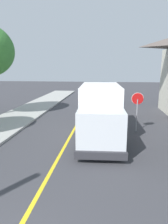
# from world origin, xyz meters

# --- Properties ---
(centre_line_yellow) EXTENTS (0.16, 56.00, 0.01)m
(centre_line_yellow) POSITION_xyz_m (0.00, 10.00, 0.00)
(centre_line_yellow) COLOR gold
(centre_line_yellow) RESTS_ON ground
(box_truck) EXTENTS (2.75, 7.29, 3.20)m
(box_truck) POSITION_xyz_m (1.87, 10.02, 1.77)
(box_truck) COLOR white
(box_truck) RESTS_ON ground
(parked_car_near) EXTENTS (1.93, 4.45, 1.67)m
(parked_car_near) POSITION_xyz_m (2.45, 16.35, 0.79)
(parked_car_near) COLOR silver
(parked_car_near) RESTS_ON ground
(parked_car_mid) EXTENTS (1.80, 4.40, 1.67)m
(parked_car_mid) POSITION_xyz_m (2.49, 22.62, 0.79)
(parked_car_mid) COLOR black
(parked_car_mid) RESTS_ON ground
(parked_car_far) EXTENTS (1.91, 4.44, 1.67)m
(parked_car_far) POSITION_xyz_m (2.54, 28.77, 0.79)
(parked_car_far) COLOR #2D4793
(parked_car_far) RESTS_ON ground
(parked_car_furthest) EXTENTS (1.96, 4.46, 1.67)m
(parked_car_furthest) POSITION_xyz_m (1.75, 35.44, 0.79)
(parked_car_furthest) COLOR #B7B7BC
(parked_car_furthest) RESTS_ON ground
(stop_sign) EXTENTS (0.80, 0.10, 2.65)m
(stop_sign) POSITION_xyz_m (4.29, 11.44, 1.86)
(stop_sign) COLOR gray
(stop_sign) RESTS_ON ground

